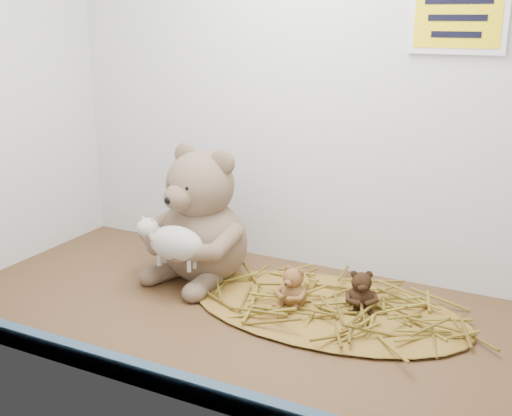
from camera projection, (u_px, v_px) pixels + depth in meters
The scene contains 8 objects.
alcove_shell at pixel (267, 74), 118.67cm from camera, with size 120.40×60.20×90.40cm.
front_rail at pixel (158, 378), 98.92cm from camera, with size 119.28×2.20×3.60cm, color #354A65.
straw_bed at pixel (326, 308), 125.21cm from camera, with size 56.56×32.84×1.09cm, color brown.
main_teddy at pixel (203, 214), 137.09cm from camera, with size 23.77×25.09×29.48cm, color #7B614B, non-canonical shape.
toy_lamb at pixel (176, 244), 129.04cm from camera, with size 15.57×9.50×10.06cm, color beige, non-canonical shape.
mini_teddy_tan at pixel (293, 285), 124.75cm from camera, with size 6.49×6.85×8.05cm, color brown, non-canonical shape.
mini_teddy_brown at pixel (361, 289), 123.04cm from camera, with size 6.43×6.78×7.97cm, color black, non-canonical shape.
wall_sign at pixel (458, 18), 120.20cm from camera, with size 16.00×1.20×11.00cm, color yellow.
Camera 1 is at (52.89, -99.60, 55.62)cm, focal length 45.00 mm.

